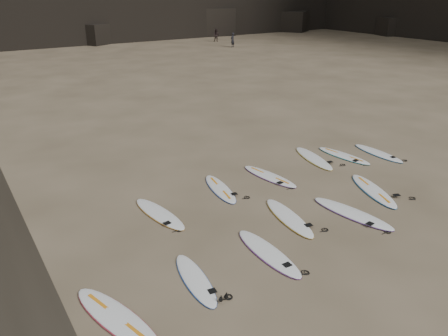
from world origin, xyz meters
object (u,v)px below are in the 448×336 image
object	(u,v)px
surfboard_0	(195,279)
person_b	(216,35)
surfboard_3	(352,213)
surfboard_5	(159,213)
surfboard_1	(268,252)
surfboard_11	(116,317)
surfboard_8	(313,158)
surfboard_6	(220,188)
surfboard_4	(373,190)
surfboard_2	(289,217)
person_a	(233,40)
surfboard_9	(344,155)
surfboard_7	(269,176)
surfboard_10	(378,153)

from	to	relation	value
surfboard_0	person_b	world-z (taller)	person_b
surfboard_3	surfboard_5	size ratio (longest dim) A/B	1.09
surfboard_1	surfboard_11	distance (m)	4.19
surfboard_0	surfboard_8	bearing A→B (deg)	36.56
surfboard_0	surfboard_11	distance (m)	2.05
surfboard_6	surfboard_8	world-z (taller)	surfboard_8
surfboard_6	surfboard_11	xyz separation A→B (m)	(-5.22, -4.13, 0.01)
surfboard_4	surfboard_2	bearing A→B (deg)	-160.92
surfboard_4	surfboard_6	distance (m)	5.22
surfboard_1	surfboard_11	size ratio (longest dim) A/B	0.94
surfboard_11	person_a	size ratio (longest dim) A/B	1.75
surfboard_0	surfboard_5	xyz separation A→B (m)	(0.67, 3.41, 0.01)
surfboard_6	surfboard_11	world-z (taller)	surfboard_11
surfboard_1	surfboard_9	world-z (taller)	surfboard_1
surfboard_6	surfboard_8	size ratio (longest dim) A/B	0.91
surfboard_2	surfboard_3	world-z (taller)	surfboard_3
surfboard_8	person_a	xyz separation A→B (m)	(16.52, 30.28, 0.74)
surfboard_4	person_a	world-z (taller)	person_a
surfboard_1	person_b	size ratio (longest dim) A/B	1.70
surfboard_4	surfboard_9	distance (m)	3.30
surfboard_0	surfboard_6	xyz separation A→B (m)	(3.19, 3.90, 0.00)
person_a	surfboard_8	bearing A→B (deg)	38.04
surfboard_7	surfboard_0	bearing A→B (deg)	-151.40
surfboard_9	person_a	bearing A→B (deg)	58.07
surfboard_0	surfboard_11	world-z (taller)	surfboard_11
surfboard_5	surfboard_7	size ratio (longest dim) A/B	1.00
surfboard_3	person_a	bearing A→B (deg)	52.65
surfboard_7	person_b	xyz separation A→B (m)	(20.39, 36.14, 0.72)
surfboard_2	surfboard_3	distance (m)	1.99
person_a	surfboard_9	bearing A→B (deg)	40.22
surfboard_4	surfboard_5	world-z (taller)	surfboard_4
surfboard_1	surfboard_8	xyz separation A→B (m)	(5.74, 4.31, 0.00)
surfboard_0	surfboard_5	world-z (taller)	surfboard_5
surfboard_2	surfboard_7	world-z (taller)	same
surfboard_2	surfboard_11	world-z (taller)	surfboard_11
surfboard_11	person_a	distance (m)	43.68
surfboard_1	surfboard_9	size ratio (longest dim) A/B	1.03
surfboard_0	surfboard_3	distance (m)	5.64
surfboard_4	surfboard_9	size ratio (longest dim) A/B	1.09
person_b	surfboard_1	bearing A→B (deg)	-79.10
surfboard_9	person_b	bearing A→B (deg)	59.94
surfboard_1	surfboard_7	xyz separation A→B (m)	(3.12, 3.86, -0.00)
surfboard_7	surfboard_6	bearing A→B (deg)	170.04
surfboard_9	surfboard_11	world-z (taller)	surfboard_11
surfboard_0	person_a	world-z (taller)	person_a
surfboard_4	surfboard_10	xyz separation A→B (m)	(3.07, 2.28, -0.00)
surfboard_6	surfboard_7	distance (m)	2.08
surfboard_4	surfboard_11	bearing A→B (deg)	-151.73
surfboard_1	surfboard_6	size ratio (longest dim) A/B	1.07
surfboard_1	surfboard_3	size ratio (longest dim) A/B	0.93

